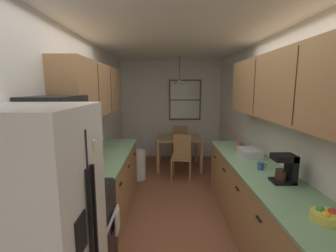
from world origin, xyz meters
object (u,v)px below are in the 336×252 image
object	(u,v)px
coffee_maker	(286,168)
fruit_bowl	(326,215)
microwave_over_range	(56,115)
dining_chair_near	(182,154)
mug_by_coffeemaker	(240,145)
mug_spare	(261,166)
dish_rack	(250,152)
dining_chair_far	(180,141)
table_serving_bowl	(184,136)
refrigerator	(38,244)
storage_canister	(89,167)
stove_range	(77,234)
dining_table	(179,142)
trash_bin	(138,165)

from	to	relation	value
coffee_maker	fruit_bowl	size ratio (longest dim) A/B	1.42
microwave_over_range	dining_chair_near	xyz separation A→B (m)	(1.30, 2.61, -1.13)
mug_by_coffeemaker	mug_spare	size ratio (longest dim) A/B	1.06
mug_by_coffeemaker	dish_rack	xyz separation A→B (m)	(0.01, -0.41, -0.00)
dining_chair_far	table_serving_bowl	distance (m)	0.71
microwave_over_range	fruit_bowl	world-z (taller)	microwave_over_range
mug_spare	mug_by_coffeemaker	bearing A→B (deg)	86.60
refrigerator	storage_canister	distance (m)	1.17
storage_canister	microwave_over_range	bearing A→B (deg)	-103.39
dining_chair_far	stove_range	bearing A→B (deg)	-107.52
storage_canister	coffee_maker	size ratio (longest dim) A/B	0.54
dining_chair_near	dining_table	bearing A→B (deg)	92.29
storage_canister	dish_rack	size ratio (longest dim) A/B	0.47
dining_chair_near	storage_canister	bearing A→B (deg)	-118.92
stove_range	dish_rack	distance (m)	2.39
trash_bin	storage_canister	world-z (taller)	storage_canister
dining_chair_far	refrigerator	bearing A→B (deg)	-104.52
dining_table	trash_bin	bearing A→B (deg)	-141.28
stove_range	table_serving_bowl	xyz separation A→B (m)	(1.28, 3.22, 0.28)
microwave_over_range	table_serving_bowl	world-z (taller)	microwave_over_range
fruit_bowl	refrigerator	bearing A→B (deg)	-173.99
stove_range	coffee_maker	world-z (taller)	coffee_maker
stove_range	dining_table	size ratio (longest dim) A/B	1.10
refrigerator	dining_table	world-z (taller)	refrigerator
fruit_bowl	table_serving_bowl	size ratio (longest dim) A/B	1.05
storage_canister	coffee_maker	distance (m)	2.10
dining_chair_far	trash_bin	distance (m)	1.64
dish_rack	fruit_bowl	bearing A→B (deg)	-90.81
coffee_maker	fruit_bowl	xyz separation A→B (m)	(-0.05, -0.70, -0.12)
dining_table	mug_spare	xyz separation A→B (m)	(0.82, -2.67, 0.32)
refrigerator	mug_spare	distance (m)	2.34
refrigerator	microwave_over_range	world-z (taller)	microwave_over_range
refrigerator	mug_spare	size ratio (longest dim) A/B	15.83
table_serving_bowl	stove_range	bearing A→B (deg)	-111.67
storage_canister	mug_spare	bearing A→B (deg)	3.63
microwave_over_range	dining_table	bearing A→B (deg)	68.57
stove_range	dish_rack	world-z (taller)	stove_range
dish_rack	microwave_over_range	bearing A→B (deg)	-152.06
stove_range	refrigerator	bearing A→B (deg)	-87.22
dining_table	mug_by_coffeemaker	xyz separation A→B (m)	(0.88, -1.70, 0.33)
stove_range	storage_canister	size ratio (longest dim) A/B	6.92
trash_bin	coffee_maker	world-z (taller)	coffee_maker
fruit_bowl	table_serving_bowl	bearing A→B (deg)	101.33
mug_spare	fruit_bowl	distance (m)	1.08
mug_spare	dining_chair_near	bearing A→B (deg)	111.30
stove_range	dish_rack	size ratio (longest dim) A/B	3.24
microwave_over_range	dining_table	distance (m)	3.63
stove_range	dining_chair_far	world-z (taller)	stove_range
dining_table	dish_rack	distance (m)	2.30
mug_by_coffeemaker	dining_chair_near	bearing A→B (deg)	128.76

